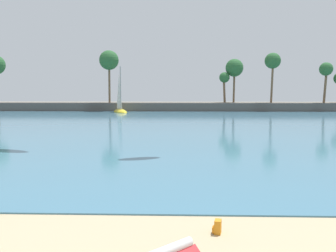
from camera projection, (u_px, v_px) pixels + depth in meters
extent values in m
cube|color=teal|center=(169.00, 114.00, 63.71)|extent=(220.00, 103.20, 0.06)
cube|color=#514C47|center=(170.00, 107.00, 75.15)|extent=(94.82, 6.00, 1.80)
cylinder|color=brown|center=(224.00, 90.00, 75.27)|extent=(0.78, 0.63, 5.49)
sphere|color=#285B2D|center=(224.00, 77.00, 74.98)|extent=(2.28, 2.28, 2.28)
cylinder|color=brown|center=(234.00, 85.00, 75.79)|extent=(0.54, 0.72, 7.60)
sphere|color=#285B2D|center=(234.00, 68.00, 75.39)|extent=(3.89, 3.89, 3.89)
cylinder|color=brown|center=(272.00, 82.00, 73.60)|extent=(0.53, 0.71, 8.95)
sphere|color=#285B2D|center=(273.00, 61.00, 73.13)|extent=(3.37, 3.37, 3.37)
cylinder|color=brown|center=(109.00, 82.00, 73.51)|extent=(0.50, 0.94, 9.07)
sphere|color=#285B2D|center=(109.00, 60.00, 73.04)|extent=(4.13, 4.13, 4.13)
cylinder|color=brown|center=(325.00, 86.00, 73.08)|extent=(0.90, 0.80, 7.19)
sphere|color=#285B2D|center=(326.00, 69.00, 72.70)|extent=(2.82, 2.82, 2.82)
cube|color=orange|center=(218.00, 227.00, 10.83)|extent=(0.26, 0.34, 0.44)
cube|color=orange|center=(214.00, 229.00, 10.88)|extent=(0.13, 0.23, 0.20)
ellipsoid|color=yellow|center=(120.00, 112.00, 69.17)|extent=(4.62, 6.99, 1.35)
cylinder|color=gray|center=(121.00, 88.00, 68.35)|extent=(0.20, 0.20, 8.45)
pyramid|color=silver|center=(119.00, 91.00, 69.47)|extent=(1.43, 2.86, 7.18)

